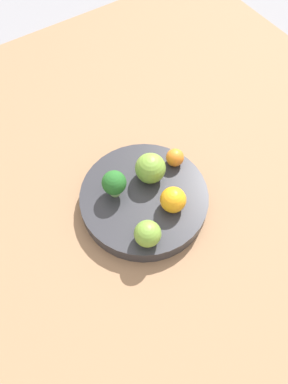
{
  "coord_description": "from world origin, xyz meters",
  "views": [
    {
      "loc": [
        -0.3,
        0.2,
        0.65
      ],
      "look_at": [
        0.0,
        0.0,
        0.06
      ],
      "focal_mm": 35.0,
      "sensor_mm": 36.0,
      "label": 1
    }
  ],
  "objects_px": {
    "apple_red": "(150,168)",
    "apple_green": "(148,234)",
    "broccoli": "(114,183)",
    "bowl": "(144,199)",
    "orange_back": "(175,158)",
    "orange_front": "(173,200)"
  },
  "relations": [
    {
      "from": "bowl",
      "to": "apple_red",
      "type": "xyz_separation_m",
      "value": [
        0.03,
        -0.03,
        0.04
      ]
    },
    {
      "from": "apple_red",
      "to": "bowl",
      "type": "bearing_deg",
      "value": 130.22
    },
    {
      "from": "apple_red",
      "to": "apple_green",
      "type": "bearing_deg",
      "value": 144.14
    },
    {
      "from": "apple_red",
      "to": "orange_front",
      "type": "xyz_separation_m",
      "value": [
        -0.08,
        0.0,
        -0.01
      ]
    },
    {
      "from": "apple_red",
      "to": "orange_back",
      "type": "bearing_deg",
      "value": -88.6
    },
    {
      "from": "bowl",
      "to": "orange_back",
      "type": "height_order",
      "value": "orange_back"
    },
    {
      "from": "apple_green",
      "to": "orange_back",
      "type": "bearing_deg",
      "value": -51.44
    },
    {
      "from": "broccoli",
      "to": "apple_green",
      "type": "relative_size",
      "value": 1.21
    },
    {
      "from": "bowl",
      "to": "broccoli",
      "type": "bearing_deg",
      "value": 51.82
    },
    {
      "from": "apple_green",
      "to": "orange_front",
      "type": "height_order",
      "value": "same"
    },
    {
      "from": "bowl",
      "to": "apple_green",
      "type": "xyz_separation_m",
      "value": [
        -0.08,
        0.04,
        0.04
      ]
    },
    {
      "from": "broccoli",
      "to": "apple_red",
      "type": "bearing_deg",
      "value": -94.83
    },
    {
      "from": "bowl",
      "to": "broccoli",
      "type": "xyz_separation_m",
      "value": [
        0.03,
        0.04,
        0.05
      ]
    },
    {
      "from": "bowl",
      "to": "apple_red",
      "type": "height_order",
      "value": "apple_red"
    },
    {
      "from": "broccoli",
      "to": "orange_back",
      "type": "bearing_deg",
      "value": -92.1
    },
    {
      "from": "broccoli",
      "to": "orange_back",
      "type": "relative_size",
      "value": 1.63
    },
    {
      "from": "orange_front",
      "to": "orange_back",
      "type": "distance_m",
      "value": 0.1
    },
    {
      "from": "apple_red",
      "to": "apple_green",
      "type": "height_order",
      "value": "apple_red"
    },
    {
      "from": "broccoli",
      "to": "orange_back",
      "type": "distance_m",
      "value": 0.13
    },
    {
      "from": "broccoli",
      "to": "apple_red",
      "type": "xyz_separation_m",
      "value": [
        -0.01,
        -0.07,
        -0.0
      ]
    },
    {
      "from": "apple_green",
      "to": "orange_front",
      "type": "xyz_separation_m",
      "value": [
        0.03,
        -0.07,
        0.0
      ]
    },
    {
      "from": "apple_green",
      "to": "broccoli",
      "type": "bearing_deg",
      "value": -1.18
    }
  ]
}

